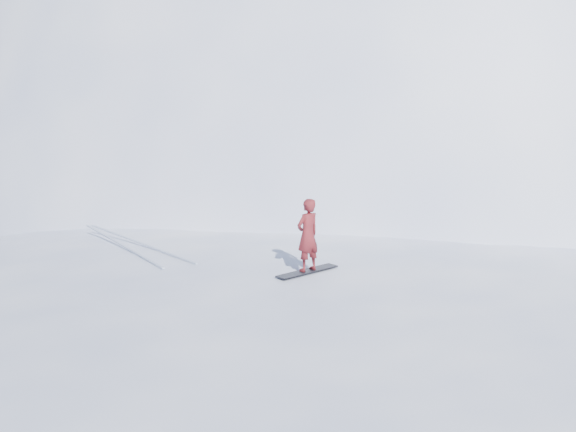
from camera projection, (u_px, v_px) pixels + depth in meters
name	position (u px, v px, depth m)	size (l,w,h in m)	color
ground	(286.00, 402.00, 13.32)	(400.00, 400.00, 0.00)	white
near_ridge	(270.00, 345.00, 16.40)	(36.00, 28.00, 4.80)	white
summit_peak	(406.00, 187.00, 45.76)	(60.00, 56.00, 56.00)	white
peak_shoulder	(293.00, 213.00, 35.31)	(28.00, 24.00, 18.00)	white
wind_bumps	(225.00, 368.00, 14.96)	(16.00, 14.40, 1.00)	white
snowboard	(307.00, 271.00, 14.29)	(1.65, 0.31, 0.03)	black
snowboarder	(308.00, 235.00, 14.14)	(0.59, 0.39, 1.62)	maroon
board_tracks	(129.00, 242.00, 17.13)	(1.64, 5.96, 0.04)	silver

